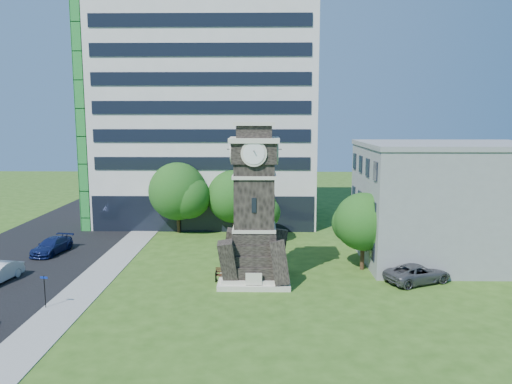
{
  "coord_description": "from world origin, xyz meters",
  "views": [
    {
      "loc": [
        3.71,
        -35.42,
        12.6
      ],
      "look_at": [
        3.05,
        6.85,
        6.22
      ],
      "focal_mm": 35.0,
      "sensor_mm": 36.0,
      "label": 1
    }
  ],
  "objects_px": {
    "car_street_north": "(52,246)",
    "car_east_lot": "(418,273)",
    "park_bench": "(229,274)",
    "street_sign": "(45,288)",
    "clock_tower": "(254,214)"
  },
  "relations": [
    {
      "from": "clock_tower",
      "to": "street_sign",
      "type": "relative_size",
      "value": 5.43
    },
    {
      "from": "clock_tower",
      "to": "car_street_north",
      "type": "bearing_deg",
      "value": 158.81
    },
    {
      "from": "car_street_north",
      "to": "street_sign",
      "type": "xyz_separation_m",
      "value": [
        5.24,
        -13.39,
        0.69
      ]
    },
    {
      "from": "car_street_north",
      "to": "park_bench",
      "type": "distance_m",
      "value": 18.66
    },
    {
      "from": "car_street_north",
      "to": "park_bench",
      "type": "relative_size",
      "value": 2.42
    },
    {
      "from": "car_street_north",
      "to": "street_sign",
      "type": "relative_size",
      "value": 2.21
    },
    {
      "from": "car_street_north",
      "to": "car_east_lot",
      "type": "height_order",
      "value": "car_east_lot"
    },
    {
      "from": "street_sign",
      "to": "car_east_lot",
      "type": "bearing_deg",
      "value": 23.09
    },
    {
      "from": "clock_tower",
      "to": "park_bench",
      "type": "distance_m",
      "value": 5.13
    },
    {
      "from": "car_street_north",
      "to": "street_sign",
      "type": "height_order",
      "value": "street_sign"
    },
    {
      "from": "park_bench",
      "to": "street_sign",
      "type": "height_order",
      "value": "street_sign"
    },
    {
      "from": "clock_tower",
      "to": "park_bench",
      "type": "xyz_separation_m",
      "value": [
        -2.0,
        -0.29,
        -4.72
      ]
    },
    {
      "from": "street_sign",
      "to": "car_street_north",
      "type": "bearing_deg",
      "value": 122.37
    },
    {
      "from": "car_street_north",
      "to": "car_east_lot",
      "type": "relative_size",
      "value": 0.95
    },
    {
      "from": "car_street_north",
      "to": "car_east_lot",
      "type": "distance_m",
      "value": 32.48
    }
  ]
}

